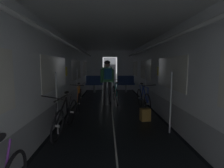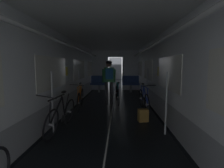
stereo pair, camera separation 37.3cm
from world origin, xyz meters
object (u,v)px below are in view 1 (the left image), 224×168
(bicycle_black, at_px, (65,116))
(person_cyclist_aisle, at_px, (107,77))
(bicycle_blue, at_px, (143,99))
(bicycle_orange, at_px, (79,99))
(backpack_on_floor, at_px, (145,115))
(bench_seat_far_left, at_px, (94,82))
(bicycle_teal_in_aisle, at_px, (115,94))
(bench_seat_far_right, at_px, (126,82))

(bicycle_black, height_order, person_cyclist_aisle, person_cyclist_aisle)
(bicycle_black, height_order, bicycle_blue, bicycle_black)
(bicycle_orange, xyz_separation_m, backpack_on_floor, (2.03, -1.23, -0.21))
(bench_seat_far_left, xyz_separation_m, person_cyclist_aisle, (0.75, -3.13, 0.50))
(person_cyclist_aisle, bearing_deg, bicycle_orange, -142.93)
(bicycle_teal_in_aisle, distance_m, backpack_on_floor, 2.35)
(person_cyclist_aisle, relative_size, backpack_on_floor, 5.09)
(bicycle_black, bearing_deg, bicycle_teal_in_aisle, 66.79)
(bicycle_orange, bearing_deg, bicycle_blue, -2.82)
(bicycle_blue, bearing_deg, bicycle_orange, 177.18)
(bicycle_blue, bearing_deg, bench_seat_far_right, 92.62)
(bench_seat_far_right, xyz_separation_m, backpack_on_floor, (0.00, -5.10, -0.40))
(person_cyclist_aisle, bearing_deg, bicycle_teal_in_aisle, 39.00)
(bicycle_blue, bearing_deg, bicycle_teal_in_aisle, 129.29)
(bench_seat_far_left, distance_m, bicycle_black, 5.88)
(backpack_on_floor, bearing_deg, bench_seat_far_right, 90.03)
(bicycle_black, bearing_deg, bench_seat_far_left, 87.91)
(backpack_on_floor, bearing_deg, bench_seat_far_left, 109.48)
(bicycle_blue, relative_size, person_cyclist_aisle, 0.98)
(person_cyclist_aisle, height_order, backpack_on_floor, person_cyclist_aisle)
(bench_seat_far_left, height_order, bicycle_blue, bench_seat_far_left)
(person_cyclist_aisle, distance_m, bicycle_teal_in_aisle, 0.81)
(bench_seat_far_left, height_order, bicycle_black, bicycle_black)
(bench_seat_far_left, xyz_separation_m, bicycle_orange, (-0.22, -3.87, -0.18))
(bench_seat_far_right, bearing_deg, backpack_on_floor, -89.97)
(bicycle_orange, distance_m, person_cyclist_aisle, 1.40)
(bicycle_black, height_order, bicycle_teal_in_aisle, bicycle_black)
(bench_seat_far_left, bearing_deg, bicycle_blue, -63.49)
(backpack_on_floor, bearing_deg, bicycle_black, -158.90)
(bicycle_black, relative_size, bicycle_teal_in_aisle, 1.00)
(bicycle_blue, xyz_separation_m, person_cyclist_aisle, (-1.24, 0.84, 0.69))
(bicycle_orange, distance_m, bicycle_teal_in_aisle, 1.64)
(backpack_on_floor, bearing_deg, person_cyclist_aisle, 118.27)
(bench_seat_far_right, relative_size, bicycle_black, 0.58)
(bicycle_orange, bearing_deg, backpack_on_floor, -31.25)
(bicycle_black, bearing_deg, backpack_on_floor, 21.10)
(bicycle_black, bearing_deg, person_cyclist_aisle, 70.68)
(bench_seat_far_right, height_order, bicycle_blue, bench_seat_far_right)
(bench_seat_far_left, bearing_deg, backpack_on_floor, -70.52)
(backpack_on_floor, bearing_deg, bicycle_orange, 148.75)
(person_cyclist_aisle, bearing_deg, backpack_on_floor, -61.73)
(bench_seat_far_left, relative_size, bicycle_orange, 0.58)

